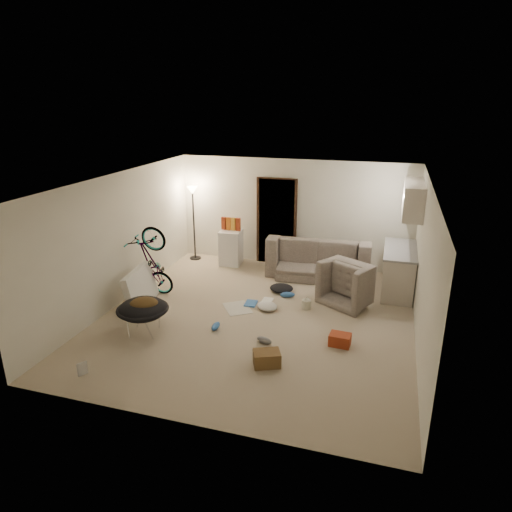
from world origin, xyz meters
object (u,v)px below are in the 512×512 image
(mini_fridge, at_px, (231,247))
(drink_case_b, at_px, (340,340))
(armchair, at_px, (355,286))
(tv_box, at_px, (141,288))
(saucer_chair, at_px, (143,313))
(drink_case_a, at_px, (267,358))
(juicer, at_px, (306,303))
(kitchen_counter, at_px, (398,271))
(floor_lamp, at_px, (193,207))
(bicycle, at_px, (153,277))
(sofa, at_px, (318,261))

(mini_fridge, bearing_deg, drink_case_b, -49.37)
(armchair, height_order, tv_box, tv_box)
(saucer_chair, bearing_deg, drink_case_a, -8.79)
(mini_fridge, xyz_separation_m, saucer_chair, (-0.26, -3.66, -0.05))
(armchair, xyz_separation_m, juicer, (-0.84, -0.62, -0.21))
(drink_case_a, bearing_deg, juicer, 60.73)
(tv_box, distance_m, drink_case_b, 3.90)
(armchair, bearing_deg, kitchen_counter, -107.14)
(tv_box, relative_size, drink_case_a, 2.75)
(saucer_chair, height_order, drink_case_b, saucer_chair)
(floor_lamp, relative_size, tv_box, 1.66)
(drink_case_b, bearing_deg, drink_case_a, -132.57)
(bicycle, bearing_deg, tv_box, -179.11)
(bicycle, height_order, tv_box, bicycle)
(tv_box, bearing_deg, drink_case_a, -31.51)
(saucer_chair, distance_m, juicer, 3.03)
(bicycle, bearing_deg, juicer, -84.19)
(sofa, distance_m, juicer, 1.83)
(juicer, bearing_deg, drink_case_a, -95.50)
(kitchen_counter, height_order, juicer, kitchen_counter)
(sofa, distance_m, saucer_chair, 4.28)
(mini_fridge, xyz_separation_m, tv_box, (-0.89, -2.67, -0.06))
(kitchen_counter, xyz_separation_m, mini_fridge, (-3.84, 0.55, -0.03))
(mini_fridge, xyz_separation_m, drink_case_b, (2.98, -3.10, -0.32))
(floor_lamp, height_order, bicycle, floor_lamp)
(kitchen_counter, relative_size, sofa, 0.66)
(drink_case_b, distance_m, juicer, 1.42)
(saucer_chair, distance_m, drink_case_a, 2.30)
(bicycle, height_order, juicer, bicycle)
(armchair, bearing_deg, juicer, 67.09)
(tv_box, relative_size, drink_case_b, 3.23)
(sofa, bearing_deg, armchair, 124.57)
(floor_lamp, distance_m, saucer_chair, 3.94)
(sofa, height_order, saucer_chair, sofa)
(sofa, distance_m, bicycle, 3.66)
(drink_case_a, bearing_deg, tv_box, 131.35)
(saucer_chair, height_order, drink_case_a, saucer_chair)
(tv_box, bearing_deg, juicer, 7.11)
(sofa, height_order, tv_box, tv_box)
(kitchen_counter, distance_m, sofa, 1.78)
(floor_lamp, height_order, tv_box, floor_lamp)
(floor_lamp, height_order, mini_fridge, floor_lamp)
(bicycle, relative_size, juicer, 6.03)
(kitchen_counter, bearing_deg, armchair, -137.47)
(armchair, distance_m, bicycle, 4.03)
(armchair, height_order, drink_case_b, armchair)
(juicer, bearing_deg, mini_fridge, 139.10)
(drink_case_a, bearing_deg, armchair, 45.37)
(kitchen_counter, relative_size, juicer, 5.99)
(floor_lamp, distance_m, sofa, 3.27)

